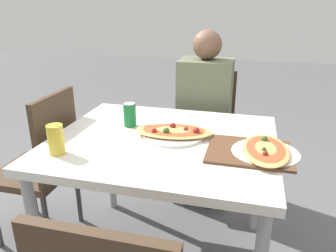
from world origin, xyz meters
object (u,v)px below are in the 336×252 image
at_px(soda_can, 130,115).
at_px(drink_glass, 56,140).
at_px(chair_far_seated, 206,128).
at_px(chair_side_left, 43,162).
at_px(person_seated, 204,107).
at_px(pizza_main, 174,132).
at_px(dining_table, 163,152).
at_px(pizza_second, 265,151).

distance_m(soda_can, drink_glass, 0.44).
xyz_separation_m(chair_far_seated, chair_side_left, (-0.82, -0.77, 0.00)).
distance_m(person_seated, pizza_main, 0.64).
bearing_deg(soda_can, dining_table, -28.72).
distance_m(dining_table, pizza_main, 0.11).
distance_m(chair_far_seated, pizza_second, 0.98).
relative_size(chair_side_left, soda_can, 7.29).
height_order(soda_can, drink_glass, drink_glass).
relative_size(person_seated, pizza_main, 3.03).
bearing_deg(pizza_second, pizza_main, 165.83).
bearing_deg(chair_far_seated, person_seated, 90.00).
bearing_deg(person_seated, drink_glass, 62.44).
relative_size(chair_far_seated, soda_can, 7.29).
bearing_deg(chair_side_left, person_seated, -51.75).
xyz_separation_m(chair_side_left, person_seated, (0.82, 0.65, 0.20)).
distance_m(person_seated, drink_glass, 1.09).
xyz_separation_m(dining_table, soda_can, (-0.21, 0.12, 0.14)).
bearing_deg(chair_side_left, chair_far_seated, -47.01).
xyz_separation_m(person_seated, pizza_second, (0.37, -0.75, 0.06)).
height_order(pizza_main, drink_glass, drink_glass).
height_order(chair_far_seated, person_seated, person_seated).
xyz_separation_m(pizza_main, soda_can, (-0.26, 0.08, 0.04)).
xyz_separation_m(pizza_main, pizza_second, (0.43, -0.11, -0.00)).
distance_m(chair_far_seated, drink_glass, 1.23).
xyz_separation_m(chair_far_seated, person_seated, (-0.00, -0.12, 0.20)).
bearing_deg(soda_can, pizza_main, -16.46).
distance_m(pizza_main, pizza_second, 0.45).
relative_size(chair_far_seated, person_seated, 0.76).
height_order(person_seated, pizza_main, person_seated).
relative_size(person_seated, pizza_second, 3.39).
relative_size(soda_can, pizza_second, 0.35).
xyz_separation_m(person_seated, pizza_main, (-0.06, -0.64, 0.06)).
distance_m(dining_table, pizza_second, 0.49).
bearing_deg(person_seated, chair_side_left, 38.25).
distance_m(chair_far_seated, chair_side_left, 1.13).
bearing_deg(person_seated, chair_far_seated, -90.00).
distance_m(dining_table, drink_glass, 0.51).
relative_size(dining_table, pizza_second, 3.02).
bearing_deg(dining_table, soda_can, 151.28).
xyz_separation_m(dining_table, person_seated, (0.10, 0.68, 0.03)).
relative_size(dining_table, soda_can, 8.58).
bearing_deg(chair_far_seated, drink_glass, 65.08).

